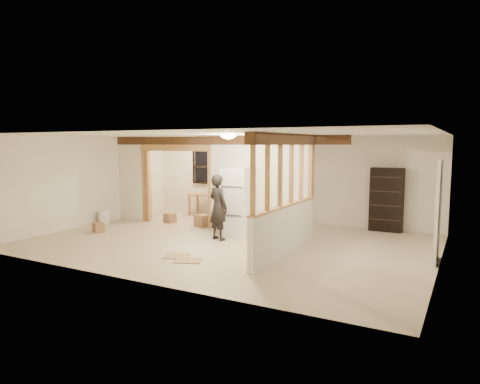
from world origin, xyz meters
The scene contains 30 objects.
floor centered at (0.00, 0.00, -0.01)m, with size 9.00×6.50×0.01m, color #BDAB8C.
ceiling centered at (0.00, 0.00, 2.50)m, with size 9.00×6.50×0.01m, color white.
wall_back centered at (0.00, 3.25, 1.25)m, with size 9.00×0.01×2.50m, color silver.
wall_front centered at (0.00, -3.25, 1.25)m, with size 9.00×0.01×2.50m, color silver.
wall_left centered at (-4.50, 0.00, 1.25)m, with size 0.01×6.50×2.50m, color silver.
wall_right centered at (4.50, 0.00, 1.25)m, with size 0.01×6.50×2.50m, color silver.
partition_left_stub centered at (-4.05, 1.20, 1.25)m, with size 0.90×0.12×2.50m, color white.
partition_center centered at (0.20, 1.20, 1.25)m, with size 2.80×0.12×2.50m, color white.
doorway_frame centered at (-2.40, 1.20, 1.10)m, with size 2.46×0.14×2.20m, color #B4824B.
header_beam_back centered at (-1.00, 1.20, 2.38)m, with size 7.00×0.18×0.22m, color #4B2E1A.
header_beam_right centered at (1.60, -0.40, 2.38)m, with size 0.18×3.30×0.22m, color #4B2E1A.
pony_wall centered at (1.60, -0.40, 0.50)m, with size 0.12×3.20×1.00m, color white.
stud_partition centered at (1.60, -0.40, 1.66)m, with size 0.14×3.20×1.32m, color #B4824B.
window_back centered at (-2.60, 3.17, 1.55)m, with size 1.12×0.10×1.10m, color black.
french_door centered at (4.42, 0.40, 1.00)m, with size 0.12×0.86×2.00m, color white.
ceiling_dome_main centered at (0.30, -0.50, 2.48)m, with size 0.36×0.36×0.16m, color #FFEABF.
ceiling_dome_util centered at (-2.50, 2.30, 2.48)m, with size 0.32×0.32×0.14m, color #FFEABF.
hanging_bulb centered at (-2.00, 1.60, 2.18)m, with size 0.07×0.07×0.07m, color #FFD88C.
refrigerator centered at (-0.17, 0.80, 0.86)m, with size 0.71×0.68×1.71m, color white.
woman centered at (-0.33, 0.10, 0.79)m, with size 0.57×0.38×1.57m, color black.
work_table centered at (-2.45, 2.86, 0.35)m, with size 1.12×0.56×0.71m, color #B4824B.
potted_plant centered at (-2.25, 2.92, 0.89)m, with size 0.32×0.28×0.36m, color #357635.
shop_vac centered at (-4.19, 1.87, 0.33)m, with size 0.51×0.51×0.66m, color #AC0D0F.
bookshelf centered at (3.02, 3.04, 0.84)m, with size 0.84×0.28×1.67m, color black.
bucket centered at (-4.27, 0.24, 0.19)m, with size 0.30×0.30×0.38m, color silver.
box_util_a centered at (-1.58, 1.29, 0.16)m, with size 0.38×0.32×0.32m, color #906946.
box_util_b centered at (-2.76, 1.36, 0.13)m, with size 0.28×0.28×0.26m, color #906946.
box_front centered at (-3.55, -0.63, 0.12)m, with size 0.29×0.24×0.24m, color #906946.
floor_panel_near centered at (-0.27, -1.64, 0.01)m, with size 0.48×0.48×0.02m, color tan.
floor_panel_far centered at (0.14, -1.81, 0.01)m, with size 0.52×0.42×0.02m, color tan.
Camera 1 is at (4.94, -8.52, 2.28)m, focal length 32.00 mm.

